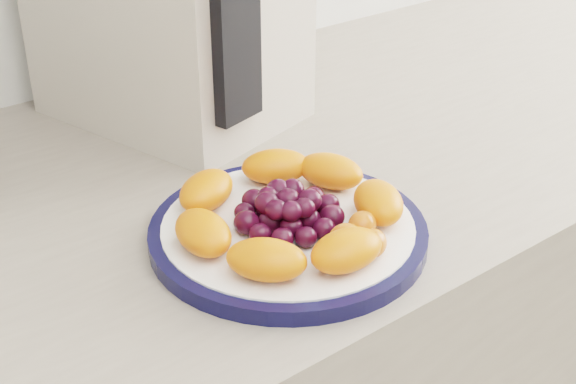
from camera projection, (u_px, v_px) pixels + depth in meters
plate_rim at (288, 233)px, 0.73m from camera, size 0.25×0.25×0.01m
plate_face at (288, 232)px, 0.73m from camera, size 0.23×0.23×0.02m
fruit_plate at (291, 210)px, 0.72m from camera, size 0.22×0.21×0.04m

